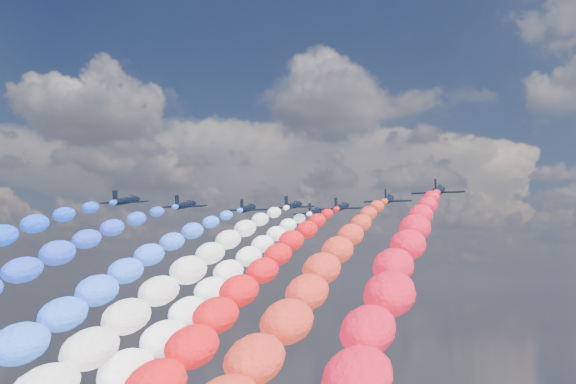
% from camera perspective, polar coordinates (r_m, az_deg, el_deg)
% --- Properties ---
extents(jet_0, '(8.63, 11.73, 4.40)m').
position_cam_1_polar(jet_0, '(144.04, -11.86, -0.62)').
color(jet_0, black).
extents(jet_1, '(8.59, 11.70, 4.40)m').
position_cam_1_polar(jet_1, '(150.14, -7.58, -0.95)').
color(jet_1, black).
extents(trail_1, '(5.58, 106.96, 38.16)m').
position_cam_1_polar(trail_1, '(100.94, -20.36, -7.55)').
color(trail_1, blue).
extents(jet_2, '(8.90, 11.93, 4.40)m').
position_cam_1_polar(jet_2, '(156.18, -2.99, -1.22)').
color(jet_2, black).
extents(trail_2, '(5.58, 106.96, 38.16)m').
position_cam_1_polar(trail_2, '(104.51, -12.92, -7.75)').
color(trail_2, '#2C66FF').
extents(jet_3, '(9.07, 12.05, 4.40)m').
position_cam_1_polar(jet_3, '(150.31, 0.37, -1.02)').
color(jet_3, black).
extents(trail_3, '(5.58, 106.96, 38.16)m').
position_cam_1_polar(trail_3, '(97.25, -8.39, -7.94)').
color(trail_3, white).
extents(jet_4, '(8.59, 11.71, 4.40)m').
position_cam_1_polar(jet_4, '(163.53, 1.98, -1.47)').
color(jet_4, black).
extents(trail_4, '(5.58, 106.96, 38.16)m').
position_cam_1_polar(trail_4, '(109.82, -4.94, -7.84)').
color(trail_4, white).
extents(jet_5, '(9.11, 12.07, 4.40)m').
position_cam_1_polar(jet_5, '(153.32, 3.96, -1.11)').
color(jet_5, black).
extents(trail_5, '(5.58, 106.96, 38.16)m').
position_cam_1_polar(trail_5, '(98.99, -2.59, -7.98)').
color(trail_5, red).
extents(jet_6, '(8.80, 11.86, 4.40)m').
position_cam_1_polar(jet_6, '(140.38, 7.40, -0.56)').
color(jet_6, black).
extents(trail_6, '(5.58, 106.96, 38.16)m').
position_cam_1_polar(trail_6, '(85.13, 2.09, -8.19)').
color(trail_6, red).
extents(jet_7, '(8.85, 11.89, 4.40)m').
position_cam_1_polar(jet_7, '(128.27, 11.05, 0.09)').
color(jet_7, black).
extents(trail_7, '(5.58, 106.96, 38.16)m').
position_cam_1_polar(trail_7, '(72.32, 7.68, -8.40)').
color(trail_7, red).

